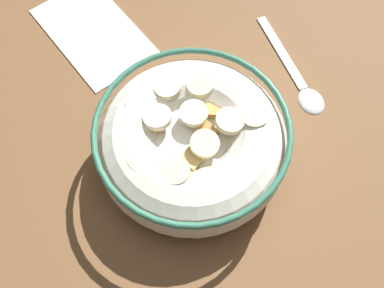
{
  "coord_description": "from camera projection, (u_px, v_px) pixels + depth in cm",
  "views": [
    {
      "loc": [
        -18.59,
        4.78,
        43.04
      ],
      "look_at": [
        0.0,
        0.0,
        3.0
      ],
      "focal_mm": 43.64,
      "sensor_mm": 36.0,
      "label": 1
    }
  ],
  "objects": [
    {
      "name": "ground_plane",
      "position": [
        192.0,
        161.0,
        0.48
      ],
      "size": [
        131.3,
        131.3,
        2.0
      ],
      "primitive_type": "cube",
      "color": "brown"
    },
    {
      "name": "cereal_bowl",
      "position": [
        192.0,
        142.0,
        0.44
      ],
      "size": [
        18.24,
        18.24,
        6.44
      ],
      "color": "silver",
      "rests_on": "ground_plane"
    },
    {
      "name": "spoon",
      "position": [
        301.0,
        82.0,
        0.51
      ],
      "size": [
        14.11,
        3.75,
        0.8
      ],
      "color": "silver",
      "rests_on": "ground_plane"
    },
    {
      "name": "folded_napkin",
      "position": [
        93.0,
        31.0,
        0.54
      ],
      "size": [
        16.75,
        13.76,
        0.3
      ],
      "primitive_type": "cube",
      "rotation": [
        0.0,
        0.0,
        0.41
      ],
      "color": "white",
      "rests_on": "ground_plane"
    }
  ]
}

